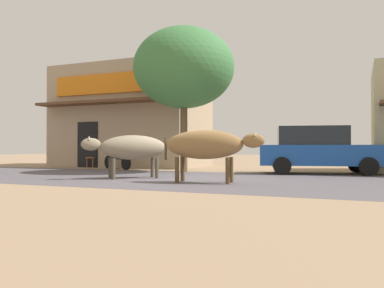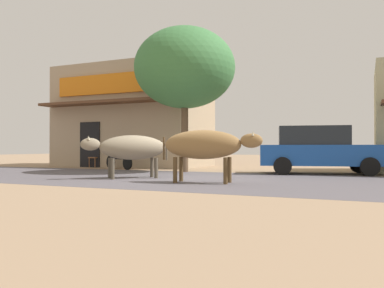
{
  "view_description": "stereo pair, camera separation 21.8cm",
  "coord_description": "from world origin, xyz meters",
  "px_view_note": "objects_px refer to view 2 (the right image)",
  "views": [
    {
      "loc": [
        4.72,
        -10.55,
        0.9
      ],
      "look_at": [
        -0.34,
        1.46,
        1.03
      ],
      "focal_mm": 37.06,
      "sensor_mm": 36.0,
      "label": 1
    },
    {
      "loc": [
        4.92,
        -10.46,
        0.9
      ],
      "look_at": [
        -0.34,
        1.46,
        1.03
      ],
      "focal_mm": 37.06,
      "sensor_mm": 36.0,
      "label": 2
    }
  ],
  "objects_px": {
    "cow_far_dark": "(205,145)",
    "cow_near_brown": "(131,148)",
    "cafe_chair_near_tree": "(96,156)",
    "parked_hatchback_car": "(319,150)",
    "roadside_tree": "(185,68)",
    "parked_motorcycle": "(119,158)"
  },
  "relations": [
    {
      "from": "roadside_tree",
      "to": "parked_motorcycle",
      "type": "xyz_separation_m",
      "value": [
        -3.28,
        0.54,
        -3.43
      ]
    },
    {
      "from": "roadside_tree",
      "to": "parked_hatchback_car",
      "type": "height_order",
      "value": "roadside_tree"
    },
    {
      "from": "roadside_tree",
      "to": "cow_far_dark",
      "type": "relative_size",
      "value": 2.06
    },
    {
      "from": "parked_motorcycle",
      "to": "cafe_chair_near_tree",
      "type": "relative_size",
      "value": 1.87
    },
    {
      "from": "parked_motorcycle",
      "to": "cafe_chair_near_tree",
      "type": "bearing_deg",
      "value": 152.84
    },
    {
      "from": "cow_near_brown",
      "to": "cow_far_dark",
      "type": "relative_size",
      "value": 0.82
    },
    {
      "from": "parked_hatchback_car",
      "to": "cow_far_dark",
      "type": "distance_m",
      "value": 5.38
    },
    {
      "from": "parked_hatchback_car",
      "to": "cow_near_brown",
      "type": "xyz_separation_m",
      "value": [
        -4.88,
        -4.33,
        0.06
      ]
    },
    {
      "from": "cow_far_dark",
      "to": "cafe_chair_near_tree",
      "type": "relative_size",
      "value": 2.86
    },
    {
      "from": "parked_hatchback_car",
      "to": "parked_motorcycle",
      "type": "height_order",
      "value": "parked_hatchback_car"
    },
    {
      "from": "roadside_tree",
      "to": "parked_hatchback_car",
      "type": "relative_size",
      "value": 1.22
    },
    {
      "from": "cow_near_brown",
      "to": "cafe_chair_near_tree",
      "type": "bearing_deg",
      "value": 135.51
    },
    {
      "from": "parked_hatchback_car",
      "to": "roadside_tree",
      "type": "bearing_deg",
      "value": -169.85
    },
    {
      "from": "parked_motorcycle",
      "to": "roadside_tree",
      "type": "bearing_deg",
      "value": -9.39
    },
    {
      "from": "parked_hatchback_car",
      "to": "cafe_chair_near_tree",
      "type": "height_order",
      "value": "parked_hatchback_car"
    },
    {
      "from": "cafe_chair_near_tree",
      "to": "cow_near_brown",
      "type": "bearing_deg",
      "value": -44.49
    },
    {
      "from": "parked_hatchback_car",
      "to": "cow_near_brown",
      "type": "height_order",
      "value": "parked_hatchback_car"
    },
    {
      "from": "cafe_chair_near_tree",
      "to": "cow_far_dark",
      "type": "bearing_deg",
      "value": -35.89
    },
    {
      "from": "cow_near_brown",
      "to": "cafe_chair_near_tree",
      "type": "relative_size",
      "value": 2.33
    },
    {
      "from": "cow_far_dark",
      "to": "cow_near_brown",
      "type": "bearing_deg",
      "value": 168.34
    },
    {
      "from": "parked_motorcycle",
      "to": "cow_far_dark",
      "type": "xyz_separation_m",
      "value": [
        5.71,
        -4.55,
        0.51
      ]
    },
    {
      "from": "parked_hatchback_car",
      "to": "cow_far_dark",
      "type": "height_order",
      "value": "parked_hatchback_car"
    }
  ]
}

